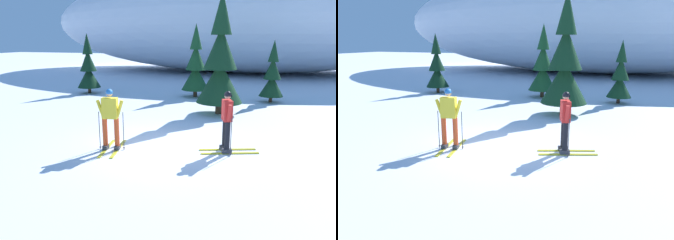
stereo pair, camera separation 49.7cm
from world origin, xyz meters
The scene contains 8 objects.
ground_plane centered at (0.00, 0.00, 0.00)m, with size 120.00×120.00×0.00m, color white.
skier_red_jacket centered at (1.81, 0.07, 0.96)m, with size 1.74×1.01×1.81m.
skier_yellow_jacket centered at (-1.47, -0.83, 0.99)m, with size 0.83×1.70×1.85m.
pine_tree_far_left centered at (-7.77, 8.19, 1.50)m, with size 1.39×1.39×3.60m.
pine_tree_center_left centered at (-1.30, 8.97, 1.71)m, with size 1.58×1.58×4.09m.
pine_tree_center centered at (0.74, 5.03, 2.18)m, with size 2.02×2.02×5.22m.
pine_tree_center_right centered at (2.87, 8.61, 1.35)m, with size 1.24×1.24×3.22m.
snow_ridge_background centered at (-0.39, 24.94, 4.94)m, with size 39.64×21.47×9.89m, color white.
Camera 2 is at (3.51, -8.88, 3.23)m, focal length 34.62 mm.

